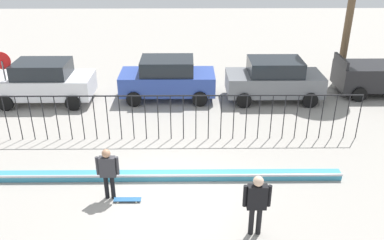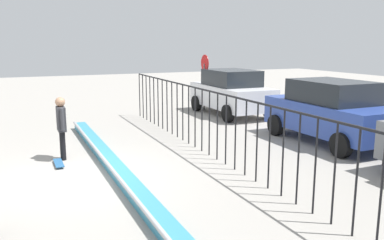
# 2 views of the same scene
# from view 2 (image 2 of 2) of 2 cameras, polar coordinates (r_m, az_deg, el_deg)

# --- Properties ---
(ground_plane) EXTENTS (60.00, 60.00, 0.00)m
(ground_plane) POSITION_cam_2_polar(r_m,az_deg,el_deg) (9.63, -15.84, -7.81)
(ground_plane) COLOR #9E9991
(bowl_coping_ledge) EXTENTS (11.00, 0.40, 0.27)m
(bowl_coping_ledge) POSITION_cam_2_polar(r_m,az_deg,el_deg) (9.74, -10.81, -6.63)
(bowl_coping_ledge) COLOR teal
(bowl_coping_ledge) RESTS_ON ground
(perimeter_fence) EXTENTS (14.04, 0.04, 1.78)m
(perimeter_fence) POSITION_cam_2_polar(r_m,az_deg,el_deg) (10.41, 3.61, 0.21)
(perimeter_fence) COLOR black
(perimeter_fence) RESTS_ON ground
(skateboarder) EXTENTS (0.67, 0.25, 1.65)m
(skateboarder) POSITION_cam_2_polar(r_m,az_deg,el_deg) (10.98, -17.97, -0.32)
(skateboarder) COLOR black
(skateboarder) RESTS_ON ground
(skateboard) EXTENTS (0.80, 0.20, 0.07)m
(skateboard) POSITION_cam_2_polar(r_m,az_deg,el_deg) (10.68, -18.31, -5.78)
(skateboard) COLOR #26598C
(skateboard) RESTS_ON ground
(parked_car_white) EXTENTS (4.30, 2.12, 1.90)m
(parked_car_white) POSITION_cam_2_polar(r_m,az_deg,el_deg) (17.20, 5.53, 3.98)
(parked_car_white) COLOR silver
(parked_car_white) RESTS_ON ground
(parked_car_blue) EXTENTS (4.30, 2.12, 1.90)m
(parked_car_blue) POSITION_cam_2_polar(r_m,az_deg,el_deg) (12.99, 19.02, 1.21)
(parked_car_blue) COLOR #2D479E
(parked_car_blue) RESTS_ON ground
(stop_sign) EXTENTS (0.76, 0.07, 2.50)m
(stop_sign) POSITION_cam_2_polar(r_m,az_deg,el_deg) (18.14, 1.78, 6.43)
(stop_sign) COLOR slate
(stop_sign) RESTS_ON ground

